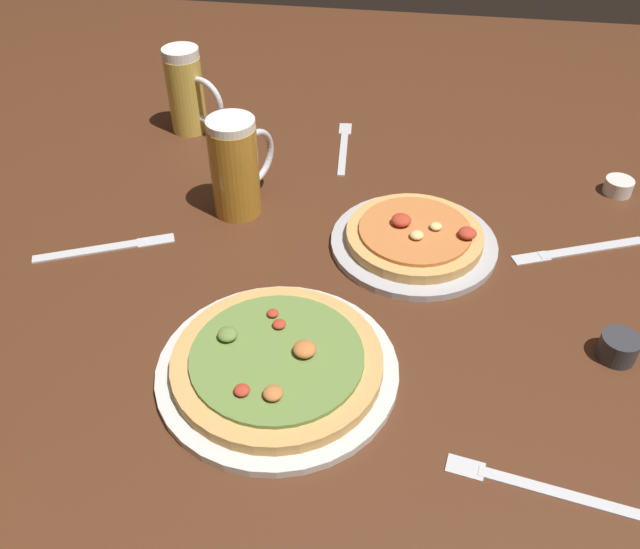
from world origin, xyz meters
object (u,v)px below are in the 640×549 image
pizza_plate_far (414,238)px  fork_left (344,146)px  knife_right (578,250)px  ramekin_sauce (618,186)px  pizza_plate_near (277,365)px  beer_mug_amber (188,92)px  fork_spare (539,487)px  beer_mug_dark (236,166)px  knife_spare (106,247)px  ramekin_butter (618,347)px

pizza_plate_far → fork_left: pizza_plate_far is taller
pizza_plate_far → knife_right: (0.26, 0.03, -0.01)m
fork_left → ramekin_sauce: bearing=-9.6°
pizza_plate_near → knife_right: size_ratio=1.46×
pizza_plate_far → knife_right: size_ratio=1.23×
beer_mug_amber → fork_spare: (0.63, -0.75, -0.08)m
beer_mug_dark → knife_right: (0.57, -0.03, -0.08)m
ramekin_sauce → fork_left: size_ratio=0.24×
fork_spare → pizza_plate_near: bearing=159.3°
pizza_plate_far → fork_spare: size_ratio=1.22×
beer_mug_amber → ramekin_sauce: beer_mug_amber is taller
beer_mug_dark → knife_right: bearing=-3.3°
pizza_plate_near → knife_spare: pizza_plate_near is taller
knife_spare → ramekin_sauce: bearing=19.3°
pizza_plate_far → fork_spare: 0.45m
pizza_plate_far → knife_spare: (-0.49, -0.08, -0.01)m
fork_left → fork_spare: bearing=-66.5°
beer_mug_amber → fork_spare: beer_mug_amber is taller
pizza_plate_near → knife_spare: 0.40m
beer_mug_amber → fork_left: 0.33m
ramekin_sauce → beer_mug_amber: bearing=172.5°
pizza_plate_far → knife_right: 0.27m
pizza_plate_far → knife_spare: size_ratio=1.27×
beer_mug_dark → ramekin_sauce: beer_mug_dark is taller
beer_mug_amber → pizza_plate_near: bearing=-63.7°
fork_left → knife_right: 0.50m
beer_mug_amber → ramekin_sauce: bearing=-7.5°
pizza_plate_far → fork_spare: bearing=-69.2°
beer_mug_dark → knife_right: 0.58m
pizza_plate_near → pizza_plate_far: 0.34m
pizza_plate_near → fork_left: bearing=88.9°
ramekin_butter → knife_right: ramekin_butter is taller
pizza_plate_far → beer_mug_amber: (-0.47, 0.32, 0.07)m
pizza_plate_near → beer_mug_dark: 0.39m
beer_mug_amber → fork_spare: size_ratio=0.78×
fork_left → knife_right: (0.42, -0.27, 0.00)m
pizza_plate_near → ramekin_butter: 0.46m
pizza_plate_far → ramekin_sauce: 0.41m
ramekin_sauce → knife_spare: size_ratio=0.23×
pizza_plate_near → fork_spare: (0.33, -0.12, -0.01)m
ramekin_butter → fork_left: bearing=131.0°
beer_mug_dark → fork_left: size_ratio=0.85×
fork_left → knife_spare: bearing=-131.6°
pizza_plate_far → knife_spare: pizza_plate_far is taller
pizza_plate_far → ramekin_sauce: size_ratio=5.40×
fork_left → beer_mug_amber: bearing=176.0°
knife_right → pizza_plate_far: bearing=-174.0°
fork_left → knife_spare: same height
ramekin_butter → fork_spare: size_ratio=0.23×
ramekin_butter → knife_right: bearing=94.7°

